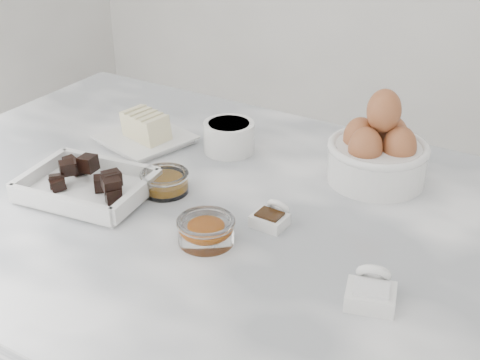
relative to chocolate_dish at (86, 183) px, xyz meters
name	(u,v)px	position (x,y,z in m)	size (l,w,h in m)	color
marble_slab	(220,217)	(0.21, 0.08, -0.04)	(1.20, 0.80, 0.04)	white
chocolate_dish	(86,183)	(0.00, 0.00, 0.00)	(0.22, 0.18, 0.05)	white
butter_plate	(144,132)	(-0.05, 0.21, 0.00)	(0.18, 0.18, 0.06)	white
sugar_ramekin	(229,136)	(0.11, 0.26, 0.01)	(0.09, 0.09, 0.06)	white
egg_bowl	(378,152)	(0.39, 0.29, 0.03)	(0.17, 0.17, 0.16)	white
honey_bowl	(165,182)	(0.10, 0.08, 0.00)	(0.08, 0.08, 0.04)	white
zest_bowl	(206,229)	(0.24, -0.01, 0.00)	(0.09, 0.09, 0.04)	white
vanilla_spoon	(272,217)	(0.30, 0.08, -0.01)	(0.05, 0.06, 0.04)	white
salt_spoon	(371,290)	(0.50, -0.02, -0.01)	(0.07, 0.09, 0.05)	white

